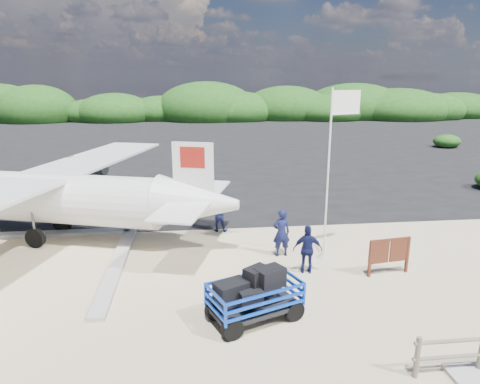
{
  "coord_description": "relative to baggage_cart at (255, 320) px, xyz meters",
  "views": [
    {
      "loc": [
        -1.74,
        -12.6,
        6.42
      ],
      "look_at": [
        0.23,
        5.16,
        1.61
      ],
      "focal_mm": 32.0,
      "sensor_mm": 36.0,
      "label": 1
    }
  ],
  "objects": [
    {
      "name": "ground",
      "position": [
        0.2,
        2.32,
        0.0
      ],
      "size": [
        160.0,
        160.0,
        0.0
      ],
      "primitive_type": "plane",
      "color": "beige"
    },
    {
      "name": "signboard",
      "position": [
        4.84,
        2.27,
        0.0
      ],
      "size": [
        1.6,
        0.38,
        1.31
      ],
      "primitive_type": null,
      "rotation": [
        0.0,
        0.0,
        0.14
      ],
      "color": "#5C2A1A",
      "rests_on": "ground"
    },
    {
      "name": "asphalt_apron",
      "position": [
        0.2,
        32.32,
        0.0
      ],
      "size": [
        90.0,
        50.0,
        0.04
      ],
      "primitive_type": null,
      "color": "#B2B2B2",
      "rests_on": "ground"
    },
    {
      "name": "aircraft_large",
      "position": [
        11.5,
        29.93,
        0.0
      ],
      "size": [
        22.07,
        22.07,
        5.29
      ],
      "primitive_type": null,
      "rotation": [
        0.0,
        0.0,
        2.84
      ],
      "color": "#B2B2B2",
      "rests_on": "ground"
    },
    {
      "name": "crew_c",
      "position": [
        2.18,
        2.7,
        0.84
      ],
      "size": [
        1.03,
        0.56,
        1.68
      ],
      "primitive_type": "imported",
      "rotation": [
        0.0,
        0.0,
        2.98
      ],
      "color": "#121744",
      "rests_on": "ground"
    },
    {
      "name": "vegetation_band",
      "position": [
        0.2,
        57.32,
        0.0
      ],
      "size": [
        124.0,
        8.0,
        4.4
      ],
      "primitive_type": null,
      "color": "#B2B2B2",
      "rests_on": "ground"
    },
    {
      "name": "baggage_cart",
      "position": [
        0.0,
        0.0,
        0.0
      ],
      "size": [
        3.01,
        2.37,
        1.32
      ],
      "primitive_type": null,
      "rotation": [
        0.0,
        0.0,
        0.38
      ],
      "color": "blue",
      "rests_on": "ground"
    },
    {
      "name": "crew_b",
      "position": [
        -0.53,
        7.12,
        0.77
      ],
      "size": [
        0.85,
        0.72,
        1.53
      ],
      "primitive_type": "imported",
      "rotation": [
        0.0,
        0.0,
        2.93
      ],
      "color": "#121744",
      "rests_on": "ground"
    },
    {
      "name": "flagpole",
      "position": [
        3.12,
        3.85,
        0.0
      ],
      "size": [
        1.32,
        0.9,
        6.1
      ],
      "primitive_type": null,
      "rotation": [
        0.0,
        0.0,
        0.35
      ],
      "color": "white",
      "rests_on": "ground"
    },
    {
      "name": "crew_a",
      "position": [
        1.59,
        4.2,
        0.9
      ],
      "size": [
        0.68,
        0.47,
        1.8
      ],
      "primitive_type": "imported",
      "rotation": [
        0.0,
        0.0,
        3.21
      ],
      "color": "#121744",
      "rests_on": "ground"
    }
  ]
}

